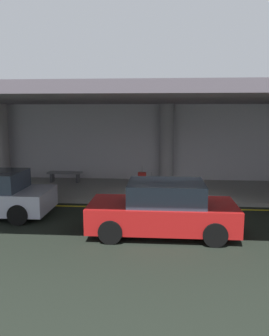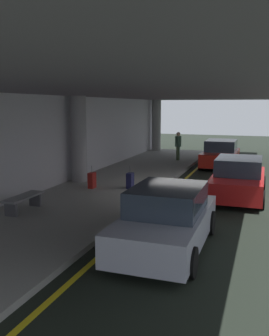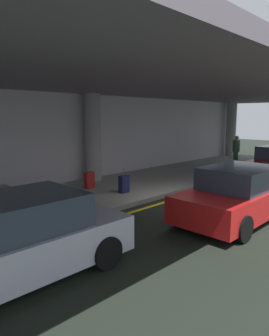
# 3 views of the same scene
# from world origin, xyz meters

# --- Properties ---
(ground_plane) EXTENTS (60.00, 60.00, 0.00)m
(ground_plane) POSITION_xyz_m (0.00, 0.00, 0.00)
(ground_plane) COLOR black
(sidewalk) EXTENTS (26.00, 4.20, 0.15)m
(sidewalk) POSITION_xyz_m (0.00, 3.10, 0.07)
(sidewalk) COLOR gray
(sidewalk) RESTS_ON ground
(lane_stripe_yellow) EXTENTS (26.00, 0.14, 0.01)m
(lane_stripe_yellow) POSITION_xyz_m (0.00, 0.62, 0.00)
(lane_stripe_yellow) COLOR yellow
(lane_stripe_yellow) RESTS_ON ground
(support_column_center) EXTENTS (0.66, 0.66, 3.65)m
(support_column_center) POSITION_xyz_m (0.00, 4.72, 1.97)
(support_column_center) COLOR gray
(support_column_center) RESTS_ON sidewalk
(support_column_right_mid) EXTENTS (0.66, 0.66, 3.65)m
(support_column_right_mid) POSITION_xyz_m (12.00, 4.72, 1.97)
(support_column_right_mid) COLOR gray
(support_column_right_mid) RESTS_ON sidewalk
(ceiling_overhang) EXTENTS (28.00, 13.20, 0.30)m
(ceiling_overhang) POSITION_xyz_m (0.00, 2.60, 3.95)
(ceiling_overhang) COLOR slate
(ceiling_overhang) RESTS_ON support_column_far_left
(terminal_back_wall) EXTENTS (26.00, 0.30, 3.80)m
(terminal_back_wall) POSITION_xyz_m (0.00, 5.35, 1.90)
(terminal_back_wall) COLOR #BCB8BF
(terminal_back_wall) RESTS_ON ground
(car_silver) EXTENTS (4.10, 1.92, 1.50)m
(car_silver) POSITION_xyz_m (-5.93, -0.69, 0.71)
(car_silver) COLOR #B1B3C8
(car_silver) RESTS_ON ground
(car_red) EXTENTS (4.10, 1.92, 1.50)m
(car_red) POSITION_xyz_m (6.85, -0.50, 0.71)
(car_red) COLOR #B11C14
(car_red) RESTS_ON ground
(car_red_no2) EXTENTS (4.10, 1.92, 1.50)m
(car_red_no2) POSITION_xyz_m (-0.20, -1.95, 0.71)
(car_red_no2) COLOR red
(car_red_no2) RESTS_ON ground
(traveler_with_luggage) EXTENTS (0.38, 0.38, 1.68)m
(traveler_with_luggage) POSITION_xyz_m (7.68, 2.11, 1.11)
(traveler_with_luggage) COLOR #46613E
(traveler_with_luggage) RESTS_ON sidewalk
(suitcase_upright_primary) EXTENTS (0.36, 0.22, 0.90)m
(suitcase_upright_primary) POSITION_xyz_m (-0.64, 2.16, 0.46)
(suitcase_upright_primary) COLOR #1B1C46
(suitcase_upright_primary) RESTS_ON sidewalk
(suitcase_upright_secondary) EXTENTS (0.36, 0.22, 0.90)m
(suitcase_upright_secondary) POSITION_xyz_m (-1.09, 3.61, 0.46)
(suitcase_upright_secondary) COLOR maroon
(suitcase_upright_secondary) RESTS_ON sidewalk
(bench_metal) EXTENTS (1.60, 0.50, 0.48)m
(bench_metal) POSITION_xyz_m (-4.77, 4.19, 0.50)
(bench_metal) COLOR slate
(bench_metal) RESTS_ON sidewalk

